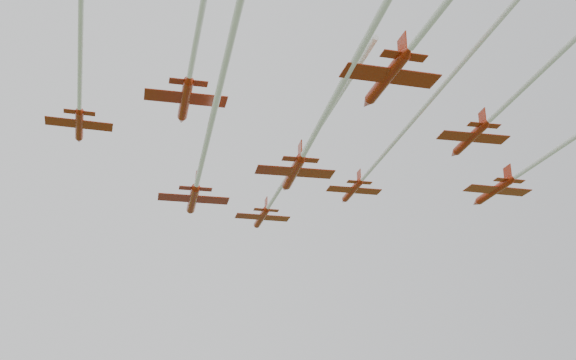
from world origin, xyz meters
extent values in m
cylinder|color=#A52209|center=(-2.48, 22.62, 53.39)|extent=(1.15, 8.48, 1.10)
cone|color=#A52209|center=(-2.44, 27.75, 53.39)|extent=(1.11, 1.80, 1.10)
cone|color=#A52209|center=(-2.50, 17.78, 53.39)|extent=(1.00, 1.20, 1.00)
ellipsoid|color=black|center=(-2.46, 24.61, 53.79)|extent=(0.42, 0.95, 0.32)
cube|color=#A52209|center=(-2.48, 21.82, 53.14)|extent=(8.79, 2.65, 0.10)
cube|color=#A52209|center=(-2.50, 18.73, 53.39)|extent=(4.00, 1.22, 0.08)
cube|color=#A52209|center=(-2.50, 18.93, 54.49)|extent=(0.11, 1.80, 1.99)
cylinder|color=white|center=(-2.66, -8.16, 53.34)|extent=(0.91, 50.79, 0.60)
cylinder|color=#A52209|center=(-15.25, 7.28, 50.29)|extent=(1.51, 9.40, 1.21)
cone|color=#A52209|center=(-15.07, 12.95, 50.29)|extent=(1.27, 2.02, 1.21)
cone|color=#A52209|center=(-15.42, 1.94, 50.29)|extent=(1.14, 1.36, 1.10)
ellipsoid|color=black|center=(-15.18, 9.48, 50.73)|extent=(0.50, 1.06, 0.35)
cube|color=#A52209|center=(-15.28, 6.40, 50.01)|extent=(9.78, 3.17, 0.11)
cube|color=#A52209|center=(-15.39, 2.98, 50.29)|extent=(4.45, 1.46, 0.09)
cube|color=#A52209|center=(-15.38, 3.20, 51.50)|extent=(0.17, 1.98, 2.20)
cylinder|color=white|center=(-16.17, -21.28, 50.23)|extent=(2.12, 45.24, 0.66)
cylinder|color=#A52209|center=(8.44, 8.03, 53.82)|extent=(1.18, 7.74, 1.00)
cone|color=#A52209|center=(8.55, 12.70, 53.82)|extent=(1.04, 1.66, 1.00)
cone|color=#A52209|center=(8.33, 3.62, 53.82)|extent=(0.93, 1.11, 0.91)
ellipsoid|color=black|center=(8.48, 9.84, 54.18)|extent=(0.40, 0.87, 0.29)
cube|color=#A52209|center=(8.42, 7.30, 53.59)|extent=(8.05, 2.55, 0.09)
cube|color=#A52209|center=(8.35, 4.49, 53.82)|extent=(3.66, 1.18, 0.07)
cube|color=#A52209|center=(8.36, 4.67, 54.82)|extent=(0.13, 1.64, 1.82)
cylinder|color=white|center=(7.64, -25.82, 53.77)|extent=(1.91, 57.91, 0.54)
cylinder|color=#A52209|center=(-30.47, -6.67, 53.66)|extent=(1.26, 7.51, 0.97)
cone|color=#A52209|center=(-30.65, -2.14, 53.66)|extent=(1.03, 1.62, 0.97)
cone|color=#A52209|center=(-30.31, -10.93, 53.66)|extent=(0.92, 1.09, 0.88)
ellipsoid|color=black|center=(-30.54, -4.91, 54.01)|extent=(0.40, 0.85, 0.28)
cube|color=#A52209|center=(-30.45, -7.37, 53.44)|extent=(7.83, 2.59, 0.09)
cube|color=#A52209|center=(-30.34, -10.10, 53.66)|extent=(3.56, 1.19, 0.07)
cube|color=#A52209|center=(-30.35, -9.92, 54.63)|extent=(0.15, 1.59, 1.76)
cylinder|color=#A52209|center=(-4.09, -6.13, 50.15)|extent=(1.61, 9.44, 1.22)
cone|color=#A52209|center=(-3.85, -0.44, 50.15)|extent=(1.30, 2.04, 1.22)
cone|color=#A52209|center=(-4.31, -11.49, 50.15)|extent=(1.16, 1.37, 1.11)
ellipsoid|color=black|center=(-4.00, -3.92, 50.60)|extent=(0.51, 1.07, 0.35)
cube|color=#A52209|center=(-4.13, -7.01, 49.88)|extent=(9.85, 3.28, 0.11)
cube|color=#A52209|center=(-4.27, -10.44, 50.15)|extent=(4.48, 1.51, 0.09)
cube|color=#A52209|center=(-4.26, -10.22, 51.37)|extent=(0.19, 1.99, 2.21)
cylinder|color=white|center=(-5.48, -39.72, 50.10)|extent=(2.96, 55.27, 0.66)
cylinder|color=#A52209|center=(25.08, -3.67, 51.04)|extent=(1.19, 8.78, 1.14)
cone|color=#A52209|center=(25.04, 1.64, 51.04)|extent=(1.15, 1.87, 1.14)
cone|color=#A52209|center=(25.11, -8.68, 51.04)|extent=(1.04, 1.25, 1.03)
ellipsoid|color=black|center=(25.06, -1.61, 51.45)|extent=(0.44, 0.98, 0.33)
cube|color=#A52209|center=(25.08, -4.50, 50.78)|extent=(9.10, 2.74, 0.10)
cube|color=#A52209|center=(25.10, -7.70, 51.04)|extent=(4.14, 1.27, 0.08)
cube|color=#A52209|center=(25.10, -7.49, 52.17)|extent=(0.12, 1.86, 2.06)
cylinder|color=#A52209|center=(-19.04, -18.90, 52.26)|extent=(1.21, 8.36, 1.08)
cone|color=#A52209|center=(-18.95, -13.84, 52.26)|extent=(1.11, 1.78, 1.08)
cone|color=#A52209|center=(-19.11, -23.66, 52.26)|extent=(1.00, 1.19, 0.98)
ellipsoid|color=black|center=(-19.00, -16.94, 52.65)|extent=(0.43, 0.94, 0.31)
cube|color=#A52209|center=(-19.05, -19.68, 52.01)|extent=(8.68, 2.69, 0.10)
cube|color=#A52209|center=(-19.10, -22.73, 52.26)|extent=(3.94, 1.24, 0.08)
cube|color=#A52209|center=(-19.09, -22.53, 53.34)|extent=(0.13, 1.77, 1.96)
cylinder|color=#A52209|center=(13.29, -19.93, 50.63)|extent=(1.30, 7.70, 0.99)
cone|color=#A52209|center=(13.48, -15.29, 50.63)|extent=(1.06, 1.66, 0.99)
cone|color=#A52209|center=(13.12, -24.31, 50.63)|extent=(0.94, 1.12, 0.90)
ellipsoid|color=black|center=(13.36, -18.13, 50.99)|extent=(0.41, 0.87, 0.29)
cube|color=#A52209|center=(13.26, -20.66, 50.40)|extent=(8.03, 2.66, 0.09)
cube|color=#A52209|center=(13.15, -23.45, 50.63)|extent=(3.65, 1.23, 0.07)
cube|color=#A52209|center=(13.16, -23.27, 51.62)|extent=(0.16, 1.63, 1.80)
cylinder|color=#A52209|center=(-1.28, -31.83, 50.17)|extent=(1.32, 8.92, 1.15)
cone|color=#A52209|center=(-1.38, -26.44, 50.17)|extent=(1.19, 1.91, 1.15)
cone|color=#A52209|center=(-1.19, -36.91, 50.17)|extent=(1.07, 1.28, 1.05)
ellipsoid|color=black|center=(-1.32, -29.74, 50.59)|extent=(0.46, 1.00, 0.34)
cube|color=#A52209|center=(-1.27, -32.67, 49.91)|extent=(9.27, 2.90, 0.10)
cube|color=#A52209|center=(-1.20, -35.91, 50.17)|extent=(4.21, 1.34, 0.08)
cube|color=#A52209|center=(-1.21, -35.71, 51.32)|extent=(0.14, 1.89, 2.09)
camera|label=1|loc=(-24.15, -88.11, 16.91)|focal=45.00mm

